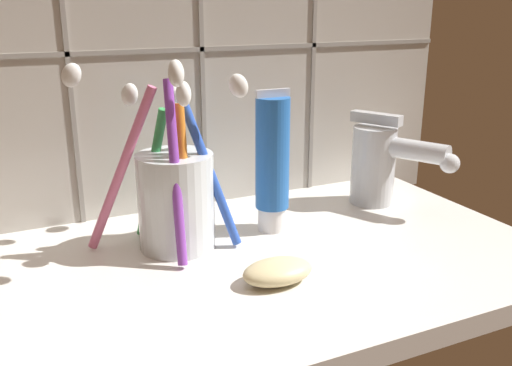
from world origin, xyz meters
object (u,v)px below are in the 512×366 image
Objects in this scene: sink_faucet at (381,161)px; toothpaste_tube at (272,162)px; toothbrush_cup at (175,193)px; soap_bar at (274,272)px.

toothpaste_tube is at bearing -110.67° from sink_faucet.
toothbrush_cup is 1.27× the size of toothpaste_tube.
toothbrush_cup is 2.98× the size of soap_bar.
toothpaste_tube is 15.22cm from sink_faucet.
toothbrush_cup is 10.57cm from toothpaste_tube.
sink_faucet is 24.21cm from soap_bar.
soap_bar is at bearing -115.93° from toothpaste_tube.
soap_bar is (5.13, -10.87, -4.54)cm from toothbrush_cup.
toothpaste_tube reaches higher than soap_bar.
sink_faucet is at bearing 6.43° from toothpaste_tube.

